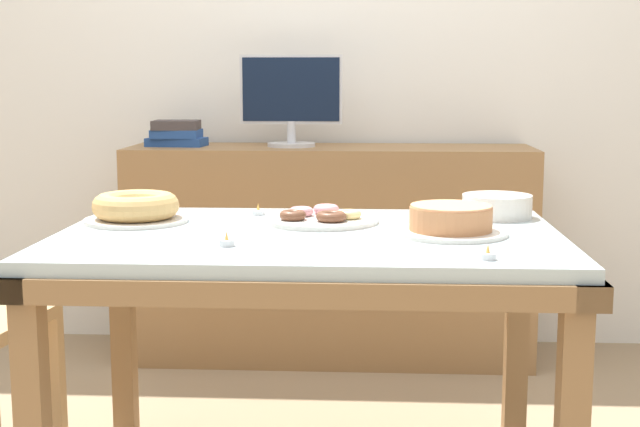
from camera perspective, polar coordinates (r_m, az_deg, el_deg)
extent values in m
cube|color=white|center=(4.00, 0.86, 10.37)|extent=(8.00, 0.10, 2.60)
cube|color=silver|center=(2.45, -0.72, -1.63)|extent=(1.38, 0.89, 0.04)
cube|color=olive|center=(2.05, -1.53, -5.05)|extent=(1.41, 0.08, 0.06)
cube|color=olive|center=(2.87, -0.14, -1.06)|extent=(1.41, 0.08, 0.06)
cube|color=olive|center=(2.59, -15.57, -2.46)|extent=(0.08, 0.92, 0.06)
cube|color=olive|center=(2.51, 14.68, -2.81)|extent=(0.08, 0.92, 0.06)
cube|color=olive|center=(2.32, -17.89, -12.77)|extent=(0.07, 0.07, 0.70)
cube|color=olive|center=(3.04, -12.47, -7.43)|extent=(0.07, 0.07, 0.70)
cube|color=olive|center=(2.96, 12.46, -7.82)|extent=(0.07, 0.07, 0.70)
cube|color=tan|center=(2.97, -16.46, -10.49)|extent=(0.05, 0.05, 0.45)
cube|color=olive|center=(3.77, 0.64, -2.54)|extent=(1.68, 0.44, 0.90)
cylinder|color=silver|center=(3.72, -1.84, 4.43)|extent=(0.20, 0.20, 0.02)
cylinder|color=silver|center=(3.71, -1.85, 5.24)|extent=(0.04, 0.04, 0.09)
cube|color=silver|center=(3.71, -1.86, 7.94)|extent=(0.42, 0.02, 0.28)
cube|color=black|center=(3.69, -1.88, 7.94)|extent=(0.40, 0.00, 0.26)
cube|color=#23478C|center=(3.79, -9.16, 4.54)|extent=(0.25, 0.16, 0.03)
cube|color=#23478C|center=(3.79, -9.17, 5.07)|extent=(0.20, 0.16, 0.03)
cube|color=#3F3838|center=(3.78, -9.18, 5.62)|extent=(0.20, 0.17, 0.04)
cylinder|color=silver|center=(2.44, 8.35, -1.20)|extent=(0.31, 0.31, 0.01)
cylinder|color=#BC7A4C|center=(2.43, 8.37, -0.33)|extent=(0.22, 0.22, 0.06)
cylinder|color=#EDA16C|center=(2.43, 8.39, 0.48)|extent=(0.22, 0.22, 0.01)
cylinder|color=silver|center=(2.67, -11.68, -0.42)|extent=(0.30, 0.30, 0.01)
torus|color=tan|center=(2.67, -11.71, 0.50)|extent=(0.25, 0.25, 0.07)
cylinder|color=silver|center=(2.62, 0.04, -0.42)|extent=(0.34, 0.34, 0.01)
torus|color=#EAD184|center=(2.60, 1.84, -0.05)|extent=(0.07, 0.07, 0.03)
torus|color=pink|center=(2.68, 0.39, 0.27)|extent=(0.08, 0.08, 0.03)
torus|color=pink|center=(2.65, -1.21, 0.13)|extent=(0.07, 0.07, 0.03)
torus|color=brown|center=(2.57, -1.75, -0.11)|extent=(0.08, 0.08, 0.03)
torus|color=brown|center=(2.55, 0.73, -0.19)|extent=(0.09, 0.09, 0.03)
cylinder|color=silver|center=(2.76, 11.24, -0.15)|extent=(0.21, 0.21, 0.01)
cylinder|color=silver|center=(2.76, 11.24, 0.05)|extent=(0.21, 0.21, 0.01)
cylinder|color=silver|center=(2.75, 11.25, 0.26)|extent=(0.21, 0.21, 0.01)
cylinder|color=silver|center=(2.75, 11.25, 0.47)|extent=(0.21, 0.21, 0.01)
cylinder|color=silver|center=(2.75, 11.26, 0.67)|extent=(0.21, 0.21, 0.01)
cylinder|color=silver|center=(2.75, 11.27, 0.88)|extent=(0.21, 0.21, 0.01)
cylinder|color=silver|center=(2.75, 11.27, 1.08)|extent=(0.21, 0.21, 0.01)
cylinder|color=silver|center=(2.12, 10.69, -2.70)|extent=(0.04, 0.04, 0.02)
cylinder|color=white|center=(2.12, 10.69, -2.55)|extent=(0.03, 0.03, 0.00)
cone|color=#F9B74C|center=(2.12, 10.70, -2.20)|extent=(0.01, 0.01, 0.02)
cylinder|color=silver|center=(2.26, -5.99, -1.89)|extent=(0.04, 0.04, 0.02)
cylinder|color=white|center=(2.26, -5.99, -1.74)|extent=(0.03, 0.03, 0.00)
cone|color=#F9B74C|center=(2.26, -6.00, -1.42)|extent=(0.01, 0.01, 0.02)
cylinder|color=silver|center=(2.76, -3.98, 0.08)|extent=(0.04, 0.04, 0.02)
cylinder|color=white|center=(2.76, -3.98, 0.20)|extent=(0.03, 0.03, 0.00)
cone|color=#F9B74C|center=(2.76, -3.98, 0.47)|extent=(0.01, 0.01, 0.02)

